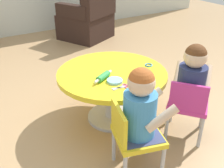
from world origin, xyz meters
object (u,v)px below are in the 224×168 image
(rolling_pin, at_px, (103,77))
(craft_scissors, at_px, (123,87))
(craft_table, at_px, (112,83))
(child_chair_left, at_px, (133,136))
(seated_child_left, at_px, (141,106))
(armchair_dark, at_px, (88,20))
(seated_child_right, at_px, (192,77))
(child_chair_right, at_px, (188,105))

(rolling_pin, height_order, craft_scissors, rolling_pin)
(craft_table, bearing_deg, child_chair_left, -108.76)
(seated_child_left, xyz_separation_m, craft_scissors, (0.10, 0.35, -0.06))
(child_chair_left, relative_size, rolling_pin, 2.51)
(armchair_dark, bearing_deg, craft_scissors, -110.71)
(child_chair_left, height_order, craft_scissors, child_chair_left)
(child_chair_left, relative_size, seated_child_left, 1.05)
(seated_child_right, bearing_deg, craft_scissors, 154.55)
(rolling_pin, bearing_deg, child_chair_right, -40.90)
(craft_table, bearing_deg, child_chair_right, -54.36)
(child_chair_left, distance_m, child_chair_right, 0.59)
(rolling_pin, bearing_deg, child_chair_left, -98.13)
(seated_child_left, xyz_separation_m, armchair_dark, (1.01, 2.77, -0.22))
(seated_child_left, height_order, child_chair_right, seated_child_left)
(craft_table, relative_size, craft_scissors, 6.75)
(seated_child_left, xyz_separation_m, seated_child_right, (0.57, 0.12, 0.00))
(child_chair_right, xyz_separation_m, armchair_dark, (0.47, 2.67, 0.00))
(craft_table, relative_size, child_chair_right, 1.72)
(seated_child_left, distance_m, armchair_dark, 2.96)
(child_chair_right, xyz_separation_m, craft_scissors, (-0.45, 0.25, 0.17))
(child_chair_left, distance_m, seated_child_right, 0.66)
(seated_child_right, bearing_deg, craft_table, 129.20)
(craft_table, relative_size, rolling_pin, 4.33)
(child_chair_left, height_order, seated_child_right, seated_child_right)
(seated_child_right, distance_m, armchair_dark, 2.69)
(child_chair_right, bearing_deg, seated_child_right, 38.74)
(seated_child_right, xyz_separation_m, craft_scissors, (-0.48, 0.23, -0.06))
(craft_table, xyz_separation_m, seated_child_right, (0.41, -0.50, 0.17))
(craft_table, xyz_separation_m, seated_child_left, (-0.17, -0.62, 0.17))
(rolling_pin, bearing_deg, craft_scissors, -71.89)
(craft_scissors, bearing_deg, child_chair_left, -111.93)
(craft_table, height_order, child_chair_left, child_chair_left)
(child_chair_right, relative_size, rolling_pin, 2.51)
(craft_table, bearing_deg, seated_child_right, -50.80)
(seated_child_right, relative_size, craft_scissors, 3.73)
(child_chair_left, height_order, seated_child_left, seated_child_left)
(craft_table, distance_m, rolling_pin, 0.20)
(child_chair_left, bearing_deg, seated_child_right, 10.30)
(rolling_pin, bearing_deg, craft_table, 32.47)
(seated_child_right, height_order, armchair_dark, armchair_dark)
(craft_table, bearing_deg, armchair_dark, 68.56)
(craft_table, xyz_separation_m, craft_scissors, (-0.07, -0.27, 0.11))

